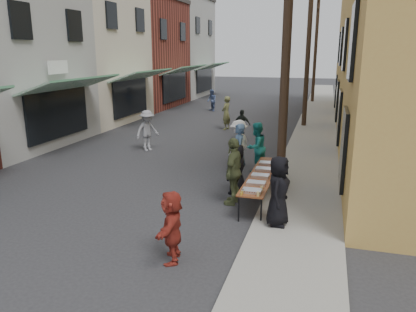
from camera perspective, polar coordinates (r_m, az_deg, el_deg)
The scene contains 27 objects.
ground at distance 11.24m, azimuth -14.50°, elevation -8.30°, with size 120.00×120.00×0.00m, color #28282B.
sidewalk at distance 24.20m, azimuth 14.95°, elevation 4.01°, with size 2.20×60.00×0.10m, color gray.
storefront_row at distance 28.39m, azimuth -17.25°, elevation 13.63°, with size 8.00×37.00×9.00m.
utility_pole_near at distance 11.89m, azimuth 10.99°, elevation 15.38°, with size 0.26×0.26×9.00m, color #2D2116.
utility_pole_mid at distance 23.86m, azimuth 13.93°, elevation 14.69°, with size 0.26×0.26×9.00m, color #2D2116.
utility_pole_far at distance 35.85m, azimuth 14.90°, elevation 14.45°, with size 0.26×0.26×9.00m, color #2D2116.
serving_table at distance 12.09m, azimuth 7.59°, elevation -2.71°, with size 0.70×4.00×0.75m.
catering_tray_sausage at distance 10.52m, azimuth 6.19°, elevation -4.88°, with size 0.50×0.33×0.08m, color maroon.
catering_tray_foil_b at distance 11.13m, azimuth 6.79°, elevation -3.81°, with size 0.50×0.33×0.08m, color #B2B2B7.
catering_tray_buns at distance 11.79m, azimuth 7.37°, elevation -2.77°, with size 0.50×0.33×0.08m, color tan.
catering_tray_foil_d at distance 12.45m, azimuth 7.88°, elevation -1.85°, with size 0.50×0.33×0.08m, color #B2B2B7.
catering_tray_buns_end at distance 13.12m, azimuth 8.35°, elevation -1.01°, with size 0.50×0.33×0.08m, color tan.
condiment_jar_a at distance 10.28m, azimuth 4.68°, elevation -5.32°, with size 0.07×0.07×0.08m, color #A57F26.
condiment_jar_b at distance 10.37m, azimuth 4.80°, elevation -5.14°, with size 0.07×0.07×0.08m, color #A57F26.
condiment_jar_c at distance 10.47m, azimuth 4.91°, elevation -4.96°, with size 0.07×0.07×0.08m, color #A57F26.
cup_stack at distance 10.25m, azimuth 7.05°, elevation -5.32°, with size 0.08×0.08×0.12m, color tan.
guest_front_a at distance 12.35m, azimuth 4.13°, elevation -1.91°, with size 0.77×0.50×1.57m, color black.
guest_front_b at distance 13.75m, azimuth 4.29°, elevation 0.58°, with size 0.70×0.46×1.93m, color #49698F.
guest_front_c at distance 14.76m, azimuth 6.78°, elevation 1.24°, with size 0.88×0.68×1.81m, color teal.
guest_front_d at distance 15.20m, azimuth 4.31°, elevation 1.70°, with size 1.17×0.67×1.81m, color white.
guest_front_e at distance 11.51m, azimuth 3.63°, elevation -2.15°, with size 1.14×0.47×1.95m, color #4E5732.
guest_queue_back at distance 8.51m, azimuth -5.11°, elevation -9.83°, with size 1.43×0.46×1.54m, color maroon.
server at distance 10.04m, azimuth 9.87°, elevation -4.87°, with size 0.86×0.56×1.75m, color black.
passerby_left at distance 17.99m, azimuth -8.53°, elevation 3.56°, with size 1.16×0.66×1.79m, color gray.
passerby_mid at distance 20.29m, azimuth 4.81°, elevation 4.45°, with size 0.86×0.36×1.46m, color black.
passerby_right at distance 22.65m, azimuth 2.57°, elevation 6.05°, with size 0.68×0.45×1.86m, color #64673C.
passerby_far at distance 29.81m, azimuth 0.54°, elevation 7.85°, with size 0.77×0.60×1.58m, color #495D8E.
Camera 1 is at (5.48, -8.83, 4.28)m, focal length 35.00 mm.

